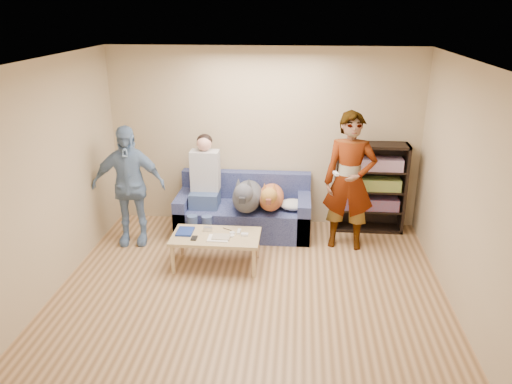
# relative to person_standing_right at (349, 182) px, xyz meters

# --- Properties ---
(ground) EXTENTS (5.00, 5.00, 0.00)m
(ground) POSITION_rel_person_standing_right_xyz_m (-1.19, -1.74, -0.93)
(ground) COLOR brown
(ground) RESTS_ON ground
(ceiling) EXTENTS (5.00, 5.00, 0.00)m
(ceiling) POSITION_rel_person_standing_right_xyz_m (-1.19, -1.74, 1.67)
(ceiling) COLOR white
(ceiling) RESTS_ON ground
(wall_back) EXTENTS (4.50, 0.00, 4.50)m
(wall_back) POSITION_rel_person_standing_right_xyz_m (-1.19, 0.76, 0.37)
(wall_back) COLOR tan
(wall_back) RESTS_ON ground
(wall_front) EXTENTS (4.50, 0.00, 4.50)m
(wall_front) POSITION_rel_person_standing_right_xyz_m (-1.19, -4.24, 0.37)
(wall_front) COLOR tan
(wall_front) RESTS_ON ground
(wall_left) EXTENTS (0.00, 5.00, 5.00)m
(wall_left) POSITION_rel_person_standing_right_xyz_m (-3.44, -1.74, 0.37)
(wall_left) COLOR tan
(wall_left) RESTS_ON ground
(wall_right) EXTENTS (0.00, 5.00, 5.00)m
(wall_right) POSITION_rel_person_standing_right_xyz_m (1.06, -1.74, 0.37)
(wall_right) COLOR tan
(wall_right) RESTS_ON ground
(blanket) EXTENTS (0.38, 0.32, 0.13)m
(blanket) POSITION_rel_person_standing_right_xyz_m (-0.74, 0.21, -0.44)
(blanket) COLOR silver
(blanket) RESTS_ON sofa
(person_standing_right) EXTENTS (0.72, 0.51, 1.87)m
(person_standing_right) POSITION_rel_person_standing_right_xyz_m (0.00, 0.00, 0.00)
(person_standing_right) COLOR gray
(person_standing_right) RESTS_ON ground
(person_standing_left) EXTENTS (1.02, 0.53, 1.66)m
(person_standing_left) POSITION_rel_person_standing_right_xyz_m (-2.95, -0.14, -0.10)
(person_standing_left) COLOR #7B94C5
(person_standing_left) RESTS_ON ground
(held_controller) EXTENTS (0.07, 0.13, 0.03)m
(held_controller) POSITION_rel_person_standing_right_xyz_m (-0.20, -0.20, 0.17)
(held_controller) COLOR white
(held_controller) RESTS_ON person_standing_right
(notebook_blue) EXTENTS (0.20, 0.26, 0.03)m
(notebook_blue) POSITION_rel_person_standing_right_xyz_m (-2.08, -0.66, -0.50)
(notebook_blue) COLOR navy
(notebook_blue) RESTS_ON coffee_table
(papers) EXTENTS (0.26, 0.20, 0.02)m
(papers) POSITION_rel_person_standing_right_xyz_m (-1.63, -0.81, -0.51)
(papers) COLOR white
(papers) RESTS_ON coffee_table
(magazine) EXTENTS (0.22, 0.17, 0.01)m
(magazine) POSITION_rel_person_standing_right_xyz_m (-1.60, -0.79, -0.49)
(magazine) COLOR tan
(magazine) RESTS_ON coffee_table
(camera_silver) EXTENTS (0.11, 0.06, 0.05)m
(camera_silver) POSITION_rel_person_standing_right_xyz_m (-1.80, -0.59, -0.49)
(camera_silver) COLOR silver
(camera_silver) RESTS_ON coffee_table
(controller_a) EXTENTS (0.04, 0.13, 0.03)m
(controller_a) POSITION_rel_person_standing_right_xyz_m (-1.40, -0.61, -0.50)
(controller_a) COLOR silver
(controller_a) RESTS_ON coffee_table
(controller_b) EXTENTS (0.09, 0.06, 0.03)m
(controller_b) POSITION_rel_person_standing_right_xyz_m (-1.32, -0.69, -0.50)
(controller_b) COLOR white
(controller_b) RESTS_ON coffee_table
(headphone_cup_a) EXTENTS (0.07, 0.07, 0.02)m
(headphone_cup_a) POSITION_rel_person_standing_right_xyz_m (-1.48, -0.73, -0.50)
(headphone_cup_a) COLOR silver
(headphone_cup_a) RESTS_ON coffee_table
(headphone_cup_b) EXTENTS (0.07, 0.07, 0.02)m
(headphone_cup_b) POSITION_rel_person_standing_right_xyz_m (-1.48, -0.65, -0.50)
(headphone_cup_b) COLOR silver
(headphone_cup_b) RESTS_ON coffee_table
(pen_orange) EXTENTS (0.13, 0.06, 0.01)m
(pen_orange) POSITION_rel_person_standing_right_xyz_m (-1.70, -0.87, -0.51)
(pen_orange) COLOR #C46F1B
(pen_orange) RESTS_ON coffee_table
(pen_black) EXTENTS (0.13, 0.08, 0.01)m
(pen_black) POSITION_rel_person_standing_right_xyz_m (-1.56, -0.53, -0.51)
(pen_black) COLOR black
(pen_black) RESTS_ON coffee_table
(wallet) EXTENTS (0.07, 0.12, 0.02)m
(wallet) POSITION_rel_person_standing_right_xyz_m (-1.93, -0.83, -0.51)
(wallet) COLOR black
(wallet) RESTS_ON coffee_table
(sofa) EXTENTS (1.90, 0.85, 0.82)m
(sofa) POSITION_rel_person_standing_right_xyz_m (-1.44, 0.36, -0.65)
(sofa) COLOR #515B93
(sofa) RESTS_ON ground
(person_seated) EXTENTS (0.40, 0.73, 1.47)m
(person_seated) POSITION_rel_person_standing_right_xyz_m (-1.99, 0.23, -0.16)
(person_seated) COLOR #3B5283
(person_seated) RESTS_ON sofa
(dog_gray) EXTENTS (0.42, 1.25, 0.61)m
(dog_gray) POSITION_rel_person_standing_right_xyz_m (-1.38, 0.10, -0.29)
(dog_gray) COLOR #474B51
(dog_gray) RESTS_ON sofa
(dog_tan) EXTENTS (0.36, 1.14, 0.52)m
(dog_tan) POSITION_rel_person_standing_right_xyz_m (-1.05, 0.17, -0.32)
(dog_tan) COLOR #C0603A
(dog_tan) RESTS_ON sofa
(coffee_table) EXTENTS (1.10, 0.60, 0.42)m
(coffee_table) POSITION_rel_person_standing_right_xyz_m (-1.68, -0.71, -0.56)
(coffee_table) COLOR tan
(coffee_table) RESTS_ON ground
(bookshelf) EXTENTS (1.00, 0.34, 1.30)m
(bookshelf) POSITION_rel_person_standing_right_xyz_m (0.36, 0.59, -0.25)
(bookshelf) COLOR black
(bookshelf) RESTS_ON ground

